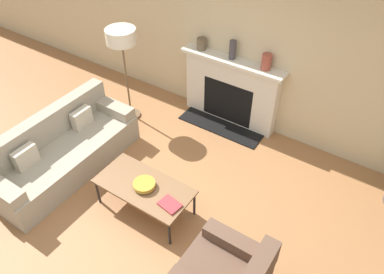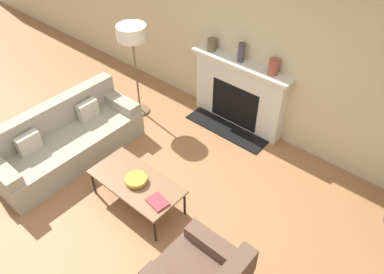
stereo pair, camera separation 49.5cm
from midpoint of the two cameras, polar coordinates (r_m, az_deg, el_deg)
ground_plane at (r=4.99m, az=-8.83°, el=-11.77°), size 18.00×18.00×0.00m
wall_back at (r=5.63m, az=6.32°, el=14.50°), size 18.00×0.06×2.90m
fireplace at (r=6.05m, az=3.52°, el=6.83°), size 1.70×0.59×1.13m
couch at (r=5.70m, az=-21.51°, el=-2.14°), size 0.84×2.20×0.83m
coffee_table at (r=4.77m, az=-10.30°, el=-7.67°), size 1.23×0.61×0.43m
bowl at (r=4.70m, az=-10.31°, el=-7.27°), size 0.28×0.28×0.07m
book at (r=4.50m, az=-6.61°, el=-10.33°), size 0.28×0.23×0.02m
floor_lamp at (r=5.86m, az=-13.12°, el=13.77°), size 0.46×0.46×1.57m
mantel_vase_left at (r=5.98m, az=-0.98°, el=13.97°), size 0.15×0.15×0.18m
mantel_vase_center_left at (r=5.69m, az=3.68°, el=13.06°), size 0.10×0.10×0.29m
mantel_vase_center_right at (r=5.49m, az=8.72°, el=11.18°), size 0.15×0.15×0.23m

